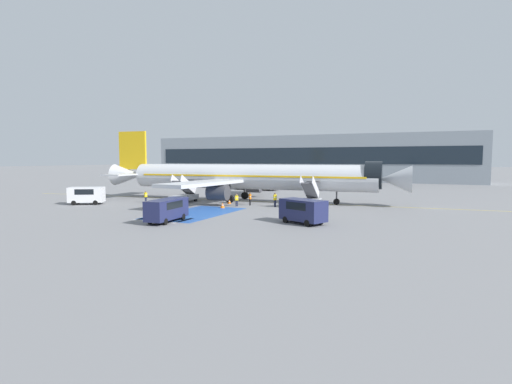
% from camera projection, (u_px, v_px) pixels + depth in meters
% --- Properties ---
extents(ground_plane, '(600.00, 600.00, 0.00)m').
position_uv_depth(ground_plane, '(243.00, 200.00, 60.29)').
color(ground_plane, slate).
extents(apron_leadline_yellow, '(80.65, 5.89, 0.01)m').
position_uv_depth(apron_leadline_yellow, '(249.00, 201.00, 58.90)').
color(apron_leadline_yellow, gold).
rests_on(apron_leadline_yellow, ground_plane).
extents(apron_stand_patch_blue, '(6.80, 13.06, 0.01)m').
position_uv_depth(apron_stand_patch_blue, '(196.00, 213.00, 45.97)').
color(apron_stand_patch_blue, '#2856A8').
rests_on(apron_stand_patch_blue, ground_plane).
extents(apron_walkway_bar_0, '(0.44, 3.60, 0.01)m').
position_uv_depth(apron_walkway_bar_0, '(145.00, 218.00, 42.31)').
color(apron_walkway_bar_0, silver).
rests_on(apron_walkway_bar_0, ground_plane).
extents(apron_walkway_bar_1, '(0.44, 3.60, 0.01)m').
position_uv_depth(apron_walkway_bar_1, '(154.00, 219.00, 41.82)').
color(apron_walkway_bar_1, silver).
rests_on(apron_walkway_bar_1, ground_plane).
extents(apron_walkway_bar_2, '(0.44, 3.60, 0.01)m').
position_uv_depth(apron_walkway_bar_2, '(163.00, 219.00, 41.33)').
color(apron_walkway_bar_2, silver).
rests_on(apron_walkway_bar_2, ground_plane).
extents(apron_walkway_bar_3, '(0.44, 3.60, 0.01)m').
position_uv_depth(apron_walkway_bar_3, '(173.00, 220.00, 40.84)').
color(apron_walkway_bar_3, silver).
rests_on(apron_walkway_bar_3, ground_plane).
extents(apron_walkway_bar_4, '(0.44, 3.60, 0.01)m').
position_uv_depth(apron_walkway_bar_4, '(183.00, 221.00, 40.35)').
color(apron_walkway_bar_4, silver).
rests_on(apron_walkway_bar_4, ground_plane).
extents(airliner, '(46.44, 31.25, 10.70)m').
position_uv_depth(airliner, '(245.00, 177.00, 58.82)').
color(airliner, silver).
rests_on(airliner, ground_plane).
extents(boarding_stairs_forward, '(2.53, 5.35, 4.15)m').
position_uv_depth(boarding_stairs_forward, '(310.00, 200.00, 51.27)').
color(boarding_stairs_forward, '#ADB2BA').
rests_on(boarding_stairs_forward, ground_plane).
extents(boarding_stairs_aft, '(2.53, 5.35, 4.06)m').
position_uv_depth(boarding_stairs_aft, '(184.00, 195.00, 57.56)').
color(boarding_stairs_aft, '#ADB2BA').
rests_on(boarding_stairs_aft, ground_plane).
extents(fuel_tanker, '(9.75, 3.06, 3.54)m').
position_uv_depth(fuel_tanker, '(256.00, 181.00, 80.13)').
color(fuel_tanker, '#38383D').
rests_on(fuel_tanker, ground_plane).
extents(service_van_0, '(4.96, 4.11, 2.37)m').
position_uv_depth(service_van_0, '(87.00, 194.00, 54.82)').
color(service_van_0, silver).
rests_on(service_van_0, ground_plane).
extents(service_van_1, '(5.04, 3.83, 2.35)m').
position_uv_depth(service_van_1, '(303.00, 209.00, 38.47)').
color(service_van_1, '#1E234C').
rests_on(service_van_1, ground_plane).
extents(service_van_2, '(2.34, 5.70, 2.27)m').
position_uv_depth(service_van_2, '(167.00, 208.00, 39.53)').
color(service_van_2, '#1E234C').
rests_on(service_van_2, ground_plane).
extents(ground_crew_0, '(0.26, 0.45, 1.66)m').
position_uv_depth(ground_crew_0, '(146.00, 196.00, 57.03)').
color(ground_crew_0, '#191E38').
rests_on(ground_crew_0, ground_plane).
extents(ground_crew_1, '(0.48, 0.45, 1.63)m').
position_uv_depth(ground_crew_1, '(237.00, 199.00, 52.62)').
color(ground_crew_1, '#191E38').
rests_on(ground_crew_1, ground_plane).
extents(ground_crew_2, '(0.39, 0.49, 1.87)m').
position_uv_depth(ground_crew_2, '(275.00, 199.00, 51.84)').
color(ground_crew_2, '#191E38').
rests_on(ground_crew_2, ground_plane).
extents(ground_crew_3, '(0.47, 0.46, 1.73)m').
position_uv_depth(ground_crew_3, '(250.00, 198.00, 53.74)').
color(ground_crew_3, black).
rests_on(ground_crew_3, ground_plane).
extents(traffic_cone_0, '(0.51, 0.51, 0.56)m').
position_uv_depth(traffic_cone_0, '(229.00, 202.00, 55.72)').
color(traffic_cone_0, orange).
rests_on(traffic_cone_0, ground_plane).
extents(traffic_cone_1, '(0.60, 0.60, 0.67)m').
position_uv_depth(traffic_cone_1, '(222.00, 205.00, 50.94)').
color(traffic_cone_1, orange).
rests_on(traffic_cone_1, ground_plane).
extents(terminal_building, '(95.27, 12.10, 12.98)m').
position_uv_depth(terminal_building, '(304.00, 158.00, 118.43)').
color(terminal_building, '#89939E').
rests_on(terminal_building, ground_plane).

